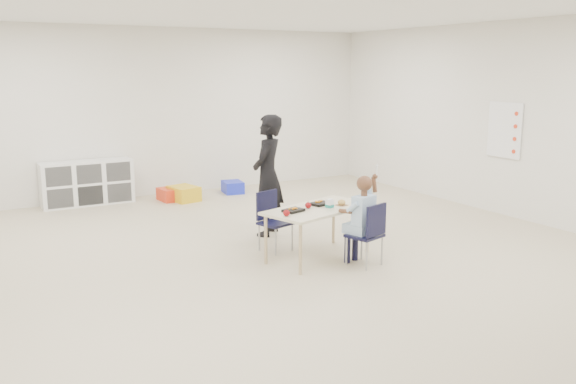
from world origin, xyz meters
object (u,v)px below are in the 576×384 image
table (318,232)px  chair_near (365,234)px  cubby_shelf (87,183)px  child (365,216)px  adult (268,175)px

table → chair_near: size_ratio=2.00×
chair_near → cubby_shelf: (-1.99, 4.62, -0.00)m
table → chair_near: chair_near is taller
chair_near → child: 0.20m
cubby_shelf → chair_near: bearing=-66.6°
chair_near → cubby_shelf: chair_near is taller
adult → cubby_shelf: bearing=-104.2°
chair_near → table: bearing=105.5°
child → table: bearing=105.5°
table → cubby_shelf: (-1.70, 4.14, 0.05)m
chair_near → cubby_shelf: 5.03m
table → cubby_shelf: 4.48m
child → chair_near: bearing=0.0°
cubby_shelf → child: bearing=-66.6°
table → cubby_shelf: size_ratio=1.01×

